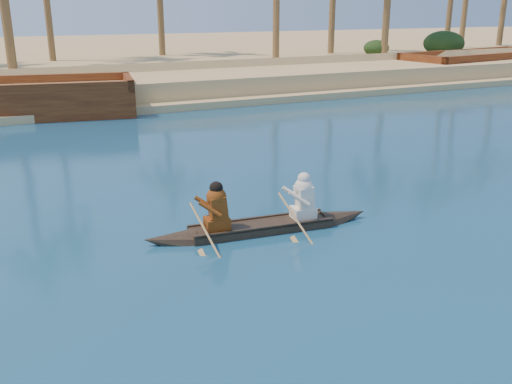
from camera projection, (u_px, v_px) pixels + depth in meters
name	position (u px, v px, depth m)	size (l,w,h in m)	color
sandy_embankment	(129.00, 58.00, 50.15)	(150.00, 51.00, 1.50)	tan
shrub_cluster	(185.00, 66.00, 36.75)	(100.00, 6.00, 2.40)	#153212
canoe	(261.00, 219.00, 12.89)	(5.40, 1.25, 1.48)	#332A1C
barge_mid	(0.00, 102.00, 25.99)	(12.37, 5.90, 1.98)	brown
barge_right	(478.00, 66.00, 41.34)	(12.95, 5.81, 2.08)	brown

